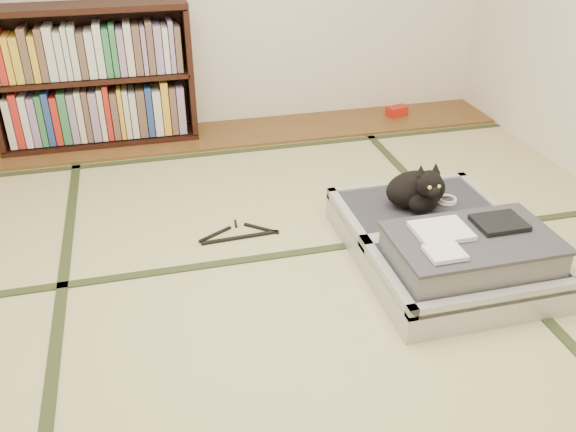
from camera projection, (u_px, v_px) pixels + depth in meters
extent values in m
plane|color=#C0B680|center=(297.00, 306.00, 2.66)|extent=(4.50, 4.50, 0.00)
cube|color=brown|center=(224.00, 134.00, 4.33)|extent=(4.00, 0.50, 0.02)
cube|color=#B21D0E|center=(397.00, 111.00, 4.62)|extent=(0.17, 0.13, 0.07)
cube|color=#2D381E|center=(56.00, 343.00, 2.44)|extent=(0.05, 4.50, 0.01)
cube|color=#2D381E|center=(502.00, 272.00, 2.87)|extent=(0.05, 4.50, 0.01)
cube|color=#2D381E|center=(276.00, 256.00, 2.99)|extent=(4.00, 0.05, 0.01)
cube|color=#2D381E|center=(231.00, 152.00, 4.08)|extent=(4.00, 0.05, 0.01)
cube|color=black|center=(189.00, 70.00, 4.12)|extent=(0.04, 0.29, 0.83)
cube|color=black|center=(104.00, 139.00, 4.21)|extent=(1.28, 0.29, 0.04)
cube|color=black|center=(82.00, 7.00, 3.77)|extent=(1.28, 0.29, 0.04)
cube|color=black|center=(94.00, 77.00, 3.99)|extent=(1.23, 0.29, 0.03)
cube|color=black|center=(94.00, 71.00, 4.10)|extent=(1.28, 0.02, 0.83)
cube|color=gray|center=(99.00, 110.00, 4.08)|extent=(1.16, 0.21, 0.35)
cube|color=gray|center=(89.00, 49.00, 3.88)|extent=(1.16, 0.21, 0.31)
cube|color=#B2B2B7|center=(467.00, 278.00, 2.71)|extent=(0.81, 0.54, 0.14)
cube|color=#2E2F36|center=(468.00, 272.00, 2.69)|extent=(0.72, 0.45, 0.11)
cube|color=#B2B2B7|center=(499.00, 298.00, 2.47)|extent=(0.81, 0.04, 0.05)
cube|color=#B2B2B7|center=(443.00, 236.00, 2.88)|extent=(0.81, 0.04, 0.05)
cube|color=#B2B2B7|center=(388.00, 277.00, 2.59)|extent=(0.04, 0.54, 0.05)
cube|color=#B2B2B7|center=(545.00, 253.00, 2.76)|extent=(0.04, 0.54, 0.05)
cube|color=#B2B2B7|center=(416.00, 220.00, 3.16)|extent=(0.81, 0.54, 0.14)
cube|color=#2E2F36|center=(416.00, 214.00, 3.15)|extent=(0.72, 0.45, 0.11)
cube|color=#B2B2B7|center=(439.00, 231.00, 2.92)|extent=(0.81, 0.04, 0.05)
cube|color=#B2B2B7|center=(398.00, 186.00, 3.34)|extent=(0.81, 0.04, 0.05)
cube|color=#B2B2B7|center=(347.00, 216.00, 3.05)|extent=(0.04, 0.54, 0.05)
cube|color=#B2B2B7|center=(484.00, 198.00, 3.21)|extent=(0.04, 0.54, 0.05)
cylinder|color=black|center=(441.00, 233.00, 2.90)|extent=(0.73, 0.03, 0.03)
cube|color=gray|center=(471.00, 253.00, 2.65)|extent=(0.69, 0.42, 0.14)
cube|color=#393940|center=(474.00, 238.00, 2.61)|extent=(0.71, 0.44, 0.02)
cube|color=white|center=(441.00, 231.00, 2.61)|extent=(0.24, 0.19, 0.02)
cube|color=black|center=(499.00, 223.00, 2.67)|extent=(0.22, 0.17, 0.02)
cube|color=white|center=(445.00, 253.00, 2.46)|extent=(0.15, 0.13, 0.02)
cube|color=white|center=(445.00, 322.00, 2.44)|extent=(0.06, 0.01, 0.05)
cube|color=white|center=(473.00, 320.00, 2.48)|extent=(0.05, 0.01, 0.04)
cube|color=orange|center=(555.00, 303.00, 2.55)|extent=(0.05, 0.01, 0.04)
cube|color=#197F33|center=(540.00, 302.00, 2.52)|extent=(0.04, 0.01, 0.03)
ellipsoid|color=black|center=(416.00, 190.00, 3.07)|extent=(0.31, 0.20, 0.19)
ellipsoid|color=black|center=(423.00, 202.00, 3.00)|extent=(0.15, 0.11, 0.11)
ellipsoid|color=black|center=(429.00, 183.00, 2.92)|extent=(0.13, 0.12, 0.13)
sphere|color=black|center=(433.00, 192.00, 2.88)|extent=(0.06, 0.06, 0.06)
cone|color=black|center=(421.00, 170.00, 2.89)|extent=(0.05, 0.06, 0.06)
cone|color=black|center=(436.00, 168.00, 2.91)|extent=(0.05, 0.06, 0.06)
sphere|color=#A5BF33|center=(430.00, 188.00, 2.86)|extent=(0.02, 0.02, 0.02)
sphere|color=#A5BF33|center=(439.00, 186.00, 2.87)|extent=(0.02, 0.02, 0.02)
cylinder|color=black|center=(426.00, 191.00, 3.21)|extent=(0.19, 0.11, 0.03)
torus|color=white|center=(446.00, 201.00, 3.15)|extent=(0.11, 0.11, 0.02)
torus|color=white|center=(448.00, 199.00, 3.14)|extent=(0.09, 0.09, 0.01)
cube|color=black|center=(241.00, 237.00, 3.13)|extent=(0.41, 0.04, 0.01)
cube|color=black|center=(215.00, 234.00, 3.16)|extent=(0.19, 0.12, 0.01)
cube|color=black|center=(261.00, 228.00, 3.21)|extent=(0.17, 0.14, 0.01)
cylinder|color=black|center=(236.00, 224.00, 3.25)|extent=(0.02, 0.07, 0.01)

